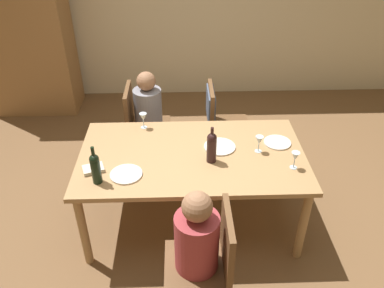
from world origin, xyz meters
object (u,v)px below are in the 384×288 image
Objects in this scene: person_woman_host at (193,248)px; dinner_plate_guest_left at (126,174)px; dining_table at (192,161)px; chair_far_left at (141,122)px; wine_glass_near_right at (143,118)px; wine_bottle_tall_green at (96,167)px; wine_bottle_dark_red at (212,147)px; wine_glass_centre at (295,157)px; dinner_plate_guest_right at (277,142)px; handbag at (258,152)px; armoire_cabinet at (24,30)px; chair_near at (209,258)px; chair_far_right at (218,115)px; wine_glass_near_left at (259,141)px; person_man_bearded at (151,113)px; dinner_plate_host at (220,147)px.

dinner_plate_guest_left is (-0.50, 0.65, 0.12)m from person_woman_host.
chair_far_left is (-0.51, 0.92, -0.14)m from dining_table.
dining_table is at bearing -45.43° from wine_glass_near_right.
wine_glass_near_right is at bearing 69.11° from wine_bottle_tall_green.
wine_bottle_dark_red is 0.66m from wine_glass_centre.
wine_bottle_tall_green is at bearing -162.11° from dinner_plate_guest_right.
dinner_plate_guest_right is at bearing -36.45° from person_woman_host.
wine_glass_near_right is 1.50m from handbag.
handbag is at bearing 42.29° from dinner_plate_guest_left.
person_woman_host is at bearing -73.30° from wine_glass_near_right.
armoire_cabinet is 2.37× the size of chair_far_left.
chair_near is 3.29× the size of handbag.
handbag is (0.78, 0.92, -0.57)m from dining_table.
wine_glass_near_left is at bearing 16.10° from chair_far_right.
armoire_cabinet is 2.95m from wine_bottle_tall_green.
wine_bottle_dark_red is (0.88, 0.24, 0.00)m from wine_bottle_tall_green.
armoire_cabinet reaches higher than chair_far_right.
wine_glass_centre is 0.59× the size of dinner_plate_guest_left.
wine_glass_near_left is (0.41, 0.12, -0.04)m from wine_bottle_dark_red.
dining_table is 0.85m from wine_glass_centre.
armoire_cabinet is 3.26m from wine_bottle_dark_red.
armoire_cabinet is 2.37× the size of chair_far_right.
wine_glass_centre is (0.72, 0.70, 0.33)m from chair_near.
person_man_bearded is at bearing 86.29° from wine_glass_near_right.
chair_near is 1.06m from wine_bottle_tall_green.
wine_bottle_tall_green reaches higher than dinner_plate_guest_right.
handbag is (0.21, 0.90, -0.75)m from wine_glass_near_left.
person_woman_host is 1.01× the size of person_man_bearded.
chair_far_left is 1.14m from dinner_plate_host.
chair_near and chair_far_left have the same top height.
wine_glass_near_left is at bearing 16.67° from wine_bottle_dark_red.
dinner_plate_guest_left is (-0.76, -0.35, 0.00)m from dinner_plate_host.
wine_glass_centre is 0.65m from dinner_plate_host.
wine_glass_near_right is at bearing -48.83° from armoire_cabinet.
person_woman_host is (-0.11, 0.00, 0.11)m from chair_near.
wine_glass_near_left is at bearing -32.13° from person_woman_host.
dining_table is 6.77× the size of handbag.
wine_glass_centre is at bearing -45.74° from chair_near.
dinner_plate_host is (0.09, 0.19, -0.13)m from wine_bottle_dark_red.
dinner_plate_guest_left is (-0.68, -0.16, -0.13)m from wine_bottle_dark_red.
armoire_cabinet is at bearing 138.72° from wine_glass_centre.
armoire_cabinet is 8.60× the size of dinner_plate_guest_left.
dining_table is 0.93m from chair_near.
dinner_plate_guest_left is (-1.08, -0.28, -0.10)m from wine_glass_near_left.
wine_glass_near_left is (0.56, 0.02, 0.18)m from dining_table.
chair_far_right is at bearing 50.63° from wine_bottle_tall_green.
armoire_cabinet is 2.13m from chair_far_left.
chair_far_right is 3.29× the size of handbag.
person_man_bearded reaches higher than chair_far_right.
dinner_plate_host is at bearing 167.72° from wine_glass_near_left.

